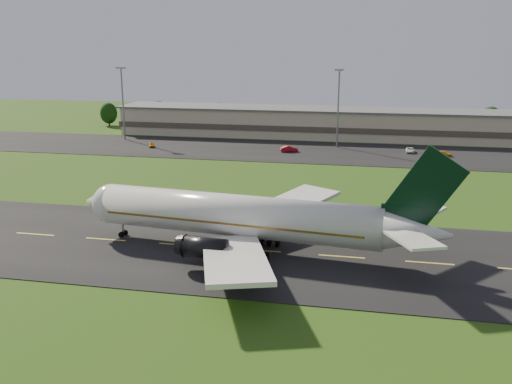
% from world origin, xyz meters
% --- Properties ---
extents(ground, '(360.00, 360.00, 0.00)m').
position_xyz_m(ground, '(0.00, 0.00, 0.00)').
color(ground, '#234A12').
rests_on(ground, ground).
extents(taxiway, '(220.00, 30.00, 0.10)m').
position_xyz_m(taxiway, '(0.00, 0.00, 0.05)').
color(taxiway, black).
rests_on(taxiway, ground).
extents(apron, '(260.00, 30.00, 0.10)m').
position_xyz_m(apron, '(0.00, 72.00, 0.05)').
color(apron, black).
rests_on(apron, ground).
extents(airliner, '(51.23, 41.94, 15.57)m').
position_xyz_m(airliner, '(-1.94, -0.09, 4.66)').
color(airliner, white).
rests_on(airliner, ground).
extents(terminal, '(145.00, 16.00, 8.40)m').
position_xyz_m(terminal, '(6.40, 96.18, 3.99)').
color(terminal, '#C3AF95').
rests_on(terminal, ground).
extents(light_mast_west, '(2.40, 1.20, 20.35)m').
position_xyz_m(light_mast_west, '(-55.00, 80.00, 12.74)').
color(light_mast_west, gray).
rests_on(light_mast_west, ground).
extents(light_mast_centre, '(2.40, 1.20, 20.35)m').
position_xyz_m(light_mast_centre, '(5.00, 80.00, 12.74)').
color(light_mast_centre, gray).
rests_on(light_mast_centre, ground).
extents(tree_line, '(193.16, 8.72, 10.59)m').
position_xyz_m(tree_line, '(47.08, 105.87, 4.96)').
color(tree_line, black).
rests_on(tree_line, ground).
extents(service_vehicle_a, '(2.89, 3.84, 1.22)m').
position_xyz_m(service_vehicle_a, '(-43.03, 70.02, 0.71)').
color(service_vehicle_a, orange).
rests_on(service_vehicle_a, apron).
extents(service_vehicle_b, '(4.69, 2.78, 1.46)m').
position_xyz_m(service_vehicle_b, '(-6.35, 70.67, 0.83)').
color(service_vehicle_b, '#A50B1A').
rests_on(service_vehicle_b, apron).
extents(service_vehicle_c, '(2.03, 4.39, 1.22)m').
position_xyz_m(service_vehicle_c, '(23.60, 75.80, 0.71)').
color(service_vehicle_c, silver).
rests_on(service_vehicle_c, apron).
extents(service_vehicle_d, '(4.40, 2.65, 1.19)m').
position_xyz_m(service_vehicle_d, '(31.33, 72.79, 0.70)').
color(service_vehicle_d, orange).
rests_on(service_vehicle_d, apron).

